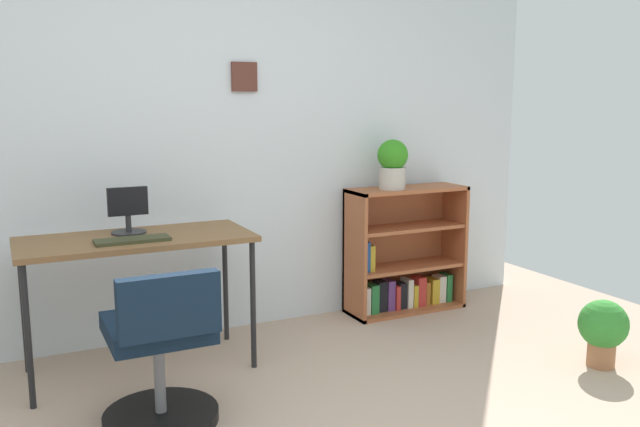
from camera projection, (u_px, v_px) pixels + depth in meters
wall_back at (170, 149)px, 3.97m from camera, size 5.20×0.12×2.31m
desk at (136, 247)px, 3.49m from camera, size 1.20×0.56×0.74m
monitor at (128, 213)px, 3.54m from camera, size 0.21×0.18×0.25m
keyboard at (132, 240)px, 3.36m from camera, size 0.37×0.13×0.02m
office_chair at (161, 358)px, 2.92m from camera, size 0.52×0.55×0.75m
bookshelf_low at (401, 257)px, 4.60m from camera, size 0.83×0.30×0.86m
potted_plant_on_shelf at (393, 163)px, 4.39m from camera, size 0.20×0.20×0.33m
potted_plant_floor at (603, 328)px, 3.61m from camera, size 0.27×0.27×0.37m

